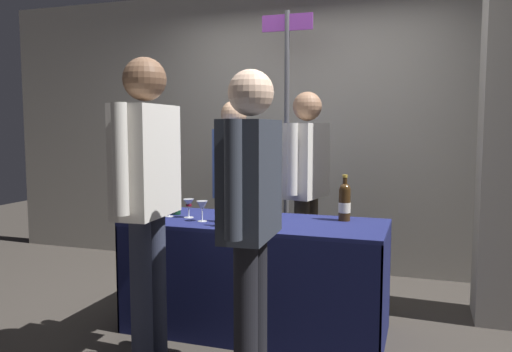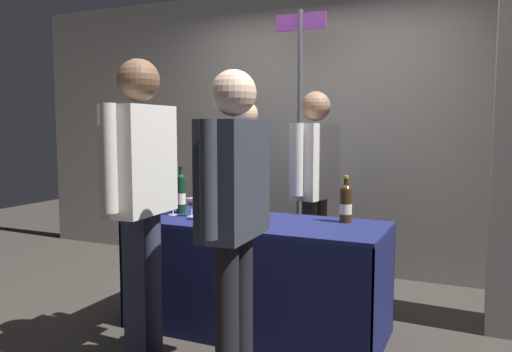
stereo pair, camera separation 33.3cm
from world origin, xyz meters
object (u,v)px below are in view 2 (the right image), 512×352
at_px(wine_glass_near_vendor, 191,203).
at_px(taster_foreground_right, 234,202).
at_px(wine_glass_near_taster, 203,206).
at_px(booth_signpost, 300,126).
at_px(wine_glass_mid, 173,201).
at_px(featured_wine_bottle, 346,203).
at_px(vendor_presenter, 315,177).
at_px(display_bottle_0, 263,200).
at_px(tasting_table, 256,255).

xyz_separation_m(wine_glass_near_vendor, taster_foreground_right, (0.72, -0.77, 0.15)).
distance_m(wine_glass_near_vendor, taster_foreground_right, 1.06).
bearing_deg(wine_glass_near_taster, booth_signpost, 80.00).
height_order(wine_glass_mid, booth_signpost, booth_signpost).
relative_size(wine_glass_near_taster, taster_foreground_right, 0.08).
height_order(featured_wine_bottle, wine_glass_near_taster, featured_wine_bottle).
xyz_separation_m(wine_glass_near_taster, vendor_presenter, (0.51, 0.85, 0.14)).
bearing_deg(wine_glass_near_taster, wine_glass_near_vendor, 146.56).
height_order(vendor_presenter, booth_signpost, booth_signpost).
bearing_deg(wine_glass_near_taster, display_bottle_0, 27.96).
bearing_deg(wine_glass_mid, booth_signpost, 66.42).
bearing_deg(featured_wine_bottle, booth_signpost, 124.30).
bearing_deg(taster_foreground_right, booth_signpost, 7.13).
bearing_deg(vendor_presenter, display_bottle_0, -0.78).
relative_size(tasting_table, wine_glass_near_vendor, 13.16).
height_order(taster_foreground_right, booth_signpost, booth_signpost).
relative_size(featured_wine_bottle, display_bottle_0, 1.00).
xyz_separation_m(vendor_presenter, taster_foreground_right, (0.06, -1.52, 0.01)).
distance_m(wine_glass_near_taster, vendor_presenter, 1.00).
bearing_deg(wine_glass_mid, taster_foreground_right, -41.26).
height_order(wine_glass_mid, wine_glass_near_taster, same).
bearing_deg(taster_foreground_right, wine_glass_mid, 45.94).
bearing_deg(tasting_table, featured_wine_bottle, 18.62).
bearing_deg(taster_foreground_right, wine_glass_near_taster, 37.70).
bearing_deg(wine_glass_near_vendor, taster_foreground_right, -46.87).
bearing_deg(vendor_presenter, wine_glass_mid, -34.34).
relative_size(wine_glass_near_vendor, vendor_presenter, 0.08).
height_order(wine_glass_near_taster, vendor_presenter, vendor_presenter).
bearing_deg(vendor_presenter, booth_signpost, -134.91).
distance_m(tasting_table, wine_glass_near_vendor, 0.58).
height_order(display_bottle_0, wine_glass_near_vendor, display_bottle_0).
relative_size(wine_glass_near_taster, vendor_presenter, 0.08).
distance_m(display_bottle_0, booth_signpost, 1.22).
xyz_separation_m(tasting_table, featured_wine_bottle, (0.56, 0.19, 0.36)).
bearing_deg(wine_glass_near_vendor, booth_signpost, 72.70).
relative_size(vendor_presenter, taster_foreground_right, 1.00).
relative_size(wine_glass_near_vendor, taster_foreground_right, 0.08).
bearing_deg(display_bottle_0, wine_glass_mid, -171.55).
distance_m(wine_glass_near_taster, booth_signpost, 1.42).
relative_size(display_bottle_0, booth_signpost, 0.13).
height_order(tasting_table, featured_wine_bottle, featured_wine_bottle).
relative_size(featured_wine_bottle, wine_glass_near_vendor, 2.37).
bearing_deg(vendor_presenter, wine_glass_near_vendor, -28.56).
bearing_deg(featured_wine_bottle, display_bottle_0, -165.71).
height_order(wine_glass_near_taster, booth_signpost, booth_signpost).
relative_size(wine_glass_mid, booth_signpost, 0.06).
bearing_deg(tasting_table, booth_signpost, 95.04).
relative_size(featured_wine_bottle, wine_glass_mid, 2.26).
relative_size(tasting_table, featured_wine_bottle, 5.56).
relative_size(tasting_table, display_bottle_0, 5.57).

